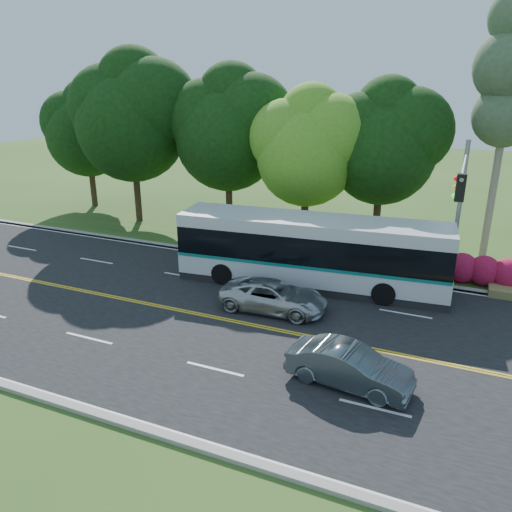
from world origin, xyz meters
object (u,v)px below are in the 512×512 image
at_px(traffic_signal, 460,201).
at_px(transit_bus, 311,252).
at_px(sedan, 349,367).
at_px(suv, 274,296).

distance_m(traffic_signal, transit_bus, 6.94).
relative_size(traffic_signal, transit_bus, 0.54).
bearing_deg(transit_bus, sedan, -69.21).
bearing_deg(suv, traffic_signal, -63.66).
distance_m(transit_bus, suv, 3.51).
xyz_separation_m(transit_bus, sedan, (3.70, -7.57, -0.97)).
xyz_separation_m(traffic_signal, transit_bus, (-6.24, -0.42, -3.00)).
xyz_separation_m(traffic_signal, sedan, (-2.54, -7.99, -3.98)).
bearing_deg(traffic_signal, transit_bus, -176.16).
height_order(traffic_signal, sedan, traffic_signal).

